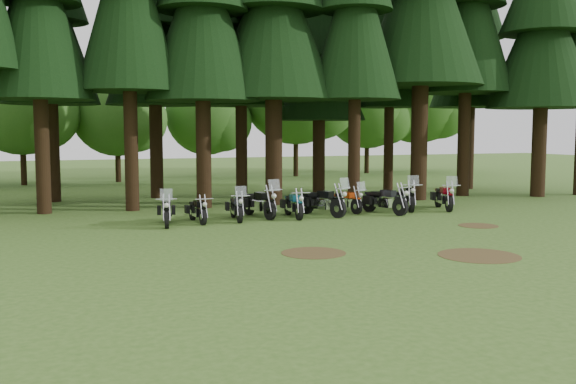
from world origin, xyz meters
The scene contains 26 objects.
ground centered at (0.00, 0.00, 0.00)m, with size 120.00×120.00×0.00m, color #3B631F.
pine_front_9 centered at (13.94, 7.83, 9.51)m, with size 5.44×5.44×15.89m.
pine_back_2 centered at (-4.38, 14.40, 9.76)m, with size 4.85×4.85×16.30m.
pine_back_3 centered at (-0.37, 12.94, 9.70)m, with size 4.35×4.35×16.20m.
pine_back_4 centered at (4.04, 13.25, 8.25)m, with size 4.94×4.94×13.78m.
pine_back_5 centered at (8.07, 12.86, 9.78)m, with size 3.94×3.94×16.33m.
pine_back_6 centered at (13.36, 12.79, 9.93)m, with size 4.59×4.59×16.58m.
decid_2 centered at (-10.43, 24.78, 4.95)m, with size 6.72×6.53×8.40m.
decid_3 centered at (-4.71, 25.13, 4.51)m, with size 6.12×5.95×7.65m.
decid_4 centered at (1.58, 26.32, 4.37)m, with size 5.93×5.76×7.41m.
decid_5 centered at (8.29, 25.71, 6.23)m, with size 8.45×8.21×10.56m.
decid_6 centered at (14.85, 27.01, 5.20)m, with size 7.06×6.86×8.82m.
decid_7 centered at (19.46, 26.83, 6.22)m, with size 8.44×8.20×10.55m.
dirt_patch_0 centered at (-3.00, -2.00, 0.01)m, with size 1.80×1.80×0.01m, color #4C3D1E.
dirt_patch_1 centered at (4.50, 0.50, 0.01)m, with size 1.40×1.40×0.01m, color #4C3D1E.
dirt_patch_2 centered at (1.00, -4.00, 0.01)m, with size 2.20×2.20×0.01m, color #4C3D1E.
motorcycle_0 centered at (-5.78, 4.67, 0.47)m, with size 0.68×2.24×1.41m.
motorcycle_1 centered at (-4.58, 4.98, 0.42)m, with size 0.31×2.02×0.82m.
motorcycle_2 centered at (-3.08, 5.01, 0.46)m, with size 0.58×2.21×1.38m.
motorcycle_3 centered at (-2.02, 5.45, 0.52)m, with size 0.72×2.50×1.57m.
motorcycle_4 centered at (-0.79, 4.94, 0.46)m, with size 0.41×2.23×0.91m.
motorcycle_5 centered at (0.45, 4.96, 0.53)m, with size 1.22×2.44×1.58m.
motorcycle_6 centered at (1.83, 5.65, 0.45)m, with size 0.68×2.13×1.34m.
motorcycle_7 centered at (3.07, 4.65, 0.50)m, with size 0.86×2.35×0.98m.
motorcycle_8 centered at (4.60, 5.37, 0.52)m, with size 1.15×2.43×1.57m.
motorcycle_9 centered at (6.15, 4.93, 0.51)m, with size 1.08×2.38×1.52m.
Camera 1 is at (-10.07, -17.96, 3.36)m, focal length 40.00 mm.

